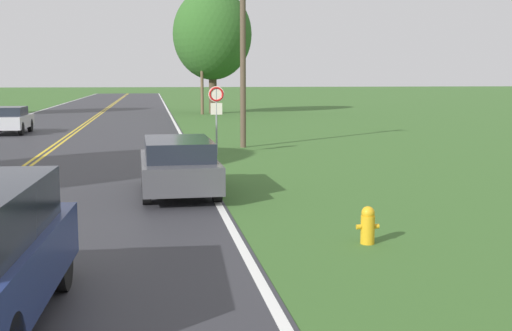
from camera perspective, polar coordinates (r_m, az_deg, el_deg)
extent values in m
cylinder|color=gold|center=(11.57, 9.89, -5.64)|extent=(0.25, 0.25, 0.51)
sphere|color=gold|center=(11.50, 9.93, -4.17)|extent=(0.24, 0.24, 0.24)
cylinder|color=gold|center=(11.61, 10.67, -5.33)|extent=(0.08, 0.09, 0.09)
cylinder|color=gold|center=(11.50, 9.12, -5.41)|extent=(0.08, 0.09, 0.09)
cylinder|color=gray|center=(24.43, -3.53, 3.94)|extent=(0.07, 0.07, 2.55)
cylinder|color=silver|center=(24.36, -3.55, 6.35)|extent=(0.60, 0.02, 0.60)
torus|color=red|center=(24.35, -3.55, 6.35)|extent=(0.55, 0.07, 0.55)
cube|color=silver|center=(24.39, -3.54, 5.06)|extent=(0.44, 0.02, 0.44)
cylinder|color=brown|center=(26.96, -1.17, 9.21)|extent=(0.24, 0.24, 7.16)
cylinder|color=brown|center=(51.65, -4.84, 9.21)|extent=(0.24, 0.24, 8.41)
cube|color=brown|center=(51.87, -4.89, 13.20)|extent=(1.80, 0.12, 0.10)
cylinder|color=#473828|center=(53.18, -3.86, 6.65)|extent=(0.64, 0.64, 3.70)
ellipsoid|color=#2D5B23|center=(53.28, -3.90, 11.57)|extent=(6.40, 6.40, 7.36)
cylinder|color=black|center=(9.33, -16.91, -8.46)|extent=(0.23, 0.74, 0.73)
cylinder|color=black|center=(15.17, -3.49, -2.15)|extent=(0.21, 0.61, 0.60)
cylinder|color=black|center=(15.06, -9.69, -2.32)|extent=(0.21, 0.61, 0.60)
cylinder|color=black|center=(17.68, -4.52, -0.73)|extent=(0.21, 0.61, 0.60)
cylinder|color=black|center=(17.59, -9.83, -0.87)|extent=(0.21, 0.61, 0.60)
cube|color=#47474C|center=(16.31, -6.91, -0.44)|extent=(1.93, 4.17, 0.65)
cube|color=#1E232D|center=(16.24, -6.94, 1.52)|extent=(1.68, 2.92, 0.47)
cylinder|color=black|center=(37.13, -19.44, 3.40)|extent=(0.20, 0.70, 0.70)
cylinder|color=black|center=(34.74, -20.15, 3.09)|extent=(0.20, 0.70, 0.70)
cube|color=silver|center=(36.08, -21.06, 3.66)|extent=(1.82, 3.94, 0.64)
cube|color=#1E232D|center=(35.89, -21.15, 4.52)|extent=(1.60, 2.17, 0.46)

